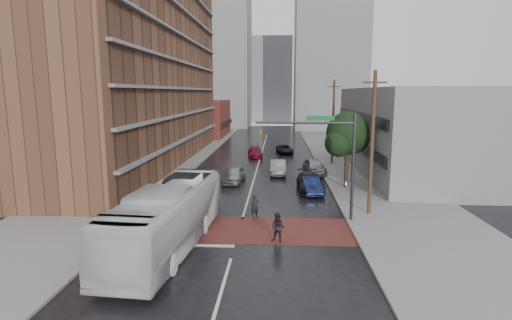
# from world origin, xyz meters

# --- Properties ---
(ground) EXTENTS (160.00, 160.00, 0.00)m
(ground) POSITION_xyz_m (0.00, 0.00, 0.00)
(ground) COLOR black
(ground) RESTS_ON ground
(crosswalk) EXTENTS (14.00, 5.00, 0.02)m
(crosswalk) POSITION_xyz_m (0.00, 0.50, 0.01)
(crosswalk) COLOR maroon
(crosswalk) RESTS_ON ground
(sidewalk_west) EXTENTS (9.00, 90.00, 0.15)m
(sidewalk_west) POSITION_xyz_m (-11.50, 25.00, 0.07)
(sidewalk_west) COLOR gray
(sidewalk_west) RESTS_ON ground
(sidewalk_east) EXTENTS (9.00, 90.00, 0.15)m
(sidewalk_east) POSITION_xyz_m (11.50, 25.00, 0.07)
(sidewalk_east) COLOR gray
(sidewalk_east) RESTS_ON ground
(apartment_block) EXTENTS (10.00, 44.00, 28.00)m
(apartment_block) POSITION_xyz_m (-14.00, 24.00, 14.00)
(apartment_block) COLOR brown
(apartment_block) RESTS_ON ground
(storefront_west) EXTENTS (8.00, 16.00, 7.00)m
(storefront_west) POSITION_xyz_m (-12.00, 54.00, 3.50)
(storefront_west) COLOR brown
(storefront_west) RESTS_ON ground
(building_east) EXTENTS (11.00, 26.00, 9.00)m
(building_east) POSITION_xyz_m (16.50, 20.00, 4.50)
(building_east) COLOR gray
(building_east) RESTS_ON ground
(distant_tower_west) EXTENTS (18.00, 16.00, 32.00)m
(distant_tower_west) POSITION_xyz_m (-14.00, 78.00, 16.00)
(distant_tower_west) COLOR gray
(distant_tower_west) RESTS_ON ground
(distant_tower_east) EXTENTS (16.00, 14.00, 36.00)m
(distant_tower_east) POSITION_xyz_m (14.00, 72.00, 18.00)
(distant_tower_east) COLOR gray
(distant_tower_east) RESTS_ON ground
(distant_tower_center) EXTENTS (12.00, 10.00, 24.00)m
(distant_tower_center) POSITION_xyz_m (0.00, 95.00, 12.00)
(distant_tower_center) COLOR gray
(distant_tower_center) RESTS_ON ground
(street_tree) EXTENTS (4.20, 4.10, 6.90)m
(street_tree) POSITION_xyz_m (8.52, 12.03, 4.73)
(street_tree) COLOR #332319
(street_tree) RESTS_ON ground
(signal_mast) EXTENTS (6.50, 0.30, 7.20)m
(signal_mast) POSITION_xyz_m (5.85, 2.50, 4.73)
(signal_mast) COLOR #2D2D33
(signal_mast) RESTS_ON ground
(utility_pole_near) EXTENTS (1.60, 0.26, 10.00)m
(utility_pole_near) POSITION_xyz_m (8.80, 4.00, 5.14)
(utility_pole_near) COLOR #473321
(utility_pole_near) RESTS_ON ground
(utility_pole_far) EXTENTS (1.60, 0.26, 10.00)m
(utility_pole_far) POSITION_xyz_m (8.80, 24.00, 5.14)
(utility_pole_far) COLOR #473321
(utility_pole_far) RESTS_ON ground
(transit_bus) EXTENTS (3.95, 12.90, 3.54)m
(transit_bus) POSITION_xyz_m (-3.60, -2.62, 1.77)
(transit_bus) COLOR silver
(transit_bus) RESTS_ON ground
(pedestrian_a) EXTENTS (0.67, 0.54, 1.60)m
(pedestrian_a) POSITION_xyz_m (0.83, 3.00, 0.80)
(pedestrian_a) COLOR black
(pedestrian_a) RESTS_ON ground
(pedestrian_b) EXTENTS (1.02, 0.92, 1.73)m
(pedestrian_b) POSITION_xyz_m (2.43, -1.50, 0.87)
(pedestrian_b) COLOR black
(pedestrian_b) RESTS_ON ground
(car_travel_a) EXTENTS (2.22, 4.65, 1.53)m
(car_travel_a) POSITION_xyz_m (-1.85, 13.82, 0.77)
(car_travel_a) COLOR #95999C
(car_travel_a) RESTS_ON ground
(car_travel_b) EXTENTS (1.70, 4.66, 1.52)m
(car_travel_b) POSITION_xyz_m (2.36, 17.77, 0.76)
(car_travel_b) COLOR #95969C
(car_travel_b) RESTS_ON ground
(car_travel_c) EXTENTS (2.36, 4.66, 1.30)m
(car_travel_c) POSITION_xyz_m (-0.70, 29.04, 0.65)
(car_travel_c) COLOR maroon
(car_travel_c) RESTS_ON ground
(suv_travel) EXTENTS (2.63, 4.57, 1.20)m
(suv_travel) POSITION_xyz_m (3.27, 32.48, 0.60)
(suv_travel) COLOR black
(suv_travel) RESTS_ON ground
(car_parked_near) EXTENTS (1.90, 4.35, 1.39)m
(car_parked_near) POSITION_xyz_m (5.20, 10.00, 0.69)
(car_parked_near) COLOR #121D42
(car_parked_near) RESTS_ON ground
(car_parked_mid) EXTENTS (2.32, 5.36, 1.54)m
(car_parked_mid) POSITION_xyz_m (5.20, 10.84, 0.77)
(car_parked_mid) COLOR black
(car_parked_mid) RESTS_ON ground
(car_parked_far) EXTENTS (2.56, 5.04, 1.64)m
(car_parked_far) POSITION_xyz_m (6.22, 18.30, 0.82)
(car_parked_far) COLOR #94969B
(car_parked_far) RESTS_ON ground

